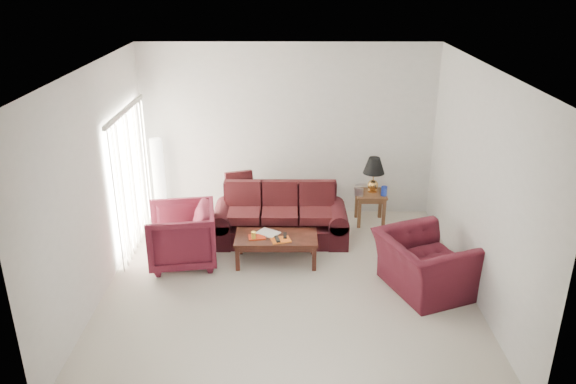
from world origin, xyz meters
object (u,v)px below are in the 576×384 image
at_px(floor_lamp, 159,179).
at_px(coffee_table, 276,249).
at_px(armchair_right, 424,264).
at_px(end_table, 370,208).
at_px(armchair_left, 182,236).
at_px(sofa, 280,215).

bearing_deg(floor_lamp, coffee_table, -37.24).
bearing_deg(armchair_right, end_table, -10.33).
distance_m(floor_lamp, armchair_right, 4.70).
relative_size(armchair_right, coffee_table, 0.99).
bearing_deg(armchair_left, end_table, 106.86).
distance_m(sofa, armchair_right, 2.48).
bearing_deg(sofa, coffee_table, -95.03).
relative_size(end_table, armchair_right, 0.46).
xyz_separation_m(floor_lamp, coffee_table, (2.05, -1.56, -0.52)).
bearing_deg(sofa, end_table, 21.87).
bearing_deg(armchair_left, floor_lamp, -166.18).
bearing_deg(end_table, floor_lamp, 177.53).
bearing_deg(sofa, floor_lamp, 156.89).
xyz_separation_m(sofa, armchair_left, (-1.44, -0.75, 0.01)).
bearing_deg(coffee_table, armchair_left, -161.30).
height_order(end_table, floor_lamp, floor_lamp).
distance_m(end_table, floor_lamp, 3.66).
bearing_deg(floor_lamp, end_table, -2.47).
distance_m(sofa, coffee_table, 0.77).
relative_size(sofa, armchair_right, 1.79).
xyz_separation_m(sofa, coffee_table, (-0.04, -0.73, -0.23)).
xyz_separation_m(sofa, end_table, (1.54, 0.67, -0.16)).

